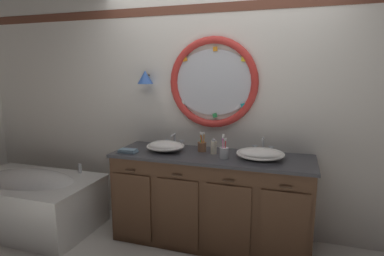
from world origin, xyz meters
name	(u,v)px	position (x,y,z in m)	size (l,w,h in m)	color
ground_plane	(202,253)	(0.00, 0.00, 0.00)	(14.00, 14.00, 0.00)	silver
back_wall_assembly	(218,108)	(0.00, 0.59, 1.32)	(6.40, 0.26, 2.60)	silver
vanity_counter	(211,198)	(0.02, 0.24, 0.45)	(1.94, 0.66, 0.90)	brown
bathtub	(30,198)	(-1.94, -0.08, 0.33)	(1.46, 0.87, 0.66)	white
sink_basin_left	(166,146)	(-0.45, 0.22, 0.96)	(0.38, 0.38, 0.11)	white
sink_basin_right	(260,154)	(0.49, 0.22, 0.96)	(0.44, 0.44, 0.10)	white
faucet_set_left	(175,141)	(-0.45, 0.47, 0.96)	(0.21, 0.14, 0.14)	silver
faucet_set_right	(263,147)	(0.49, 0.47, 0.96)	(0.21, 0.12, 0.16)	silver
toothbrush_holder_left	(202,146)	(-0.10, 0.34, 0.96)	(0.09, 0.09, 0.20)	#996647
toothbrush_holder_right	(224,152)	(0.17, 0.15, 0.96)	(0.09, 0.09, 0.23)	silver
soap_dispenser	(214,147)	(0.04, 0.28, 0.97)	(0.06, 0.07, 0.16)	#EFE5C6
folded_hand_towel	(128,151)	(-0.79, 0.06, 0.92)	(0.18, 0.10, 0.04)	#7593A8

